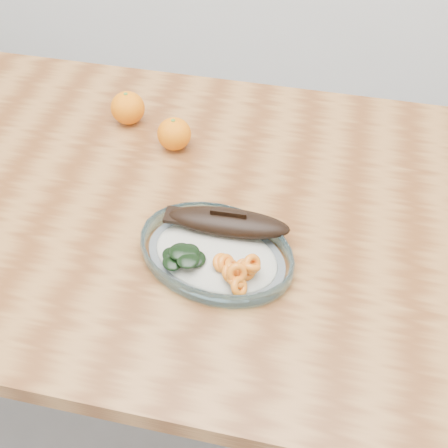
% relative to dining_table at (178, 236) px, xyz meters
% --- Properties ---
extents(ground, '(3.00, 3.00, 0.00)m').
position_rel_dining_table_xyz_m(ground, '(0.00, 0.00, -0.65)').
color(ground, slate).
rests_on(ground, ground).
extents(dining_table, '(1.20, 0.80, 0.75)m').
position_rel_dining_table_xyz_m(dining_table, '(0.00, 0.00, 0.00)').
color(dining_table, brown).
rests_on(dining_table, ground).
extents(plated_meal, '(0.56, 0.56, 0.08)m').
position_rel_dining_table_xyz_m(plated_meal, '(0.10, -0.12, 0.12)').
color(plated_meal, white).
rests_on(plated_meal, dining_table).
extents(orange_left, '(0.07, 0.07, 0.07)m').
position_rel_dining_table_xyz_m(orange_left, '(-0.15, 0.20, 0.13)').
color(orange_left, '#F35704').
rests_on(orange_left, dining_table).
extents(orange_right, '(0.07, 0.07, 0.07)m').
position_rel_dining_table_xyz_m(orange_right, '(-0.04, 0.14, 0.13)').
color(orange_right, '#F35704').
rests_on(orange_right, dining_table).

